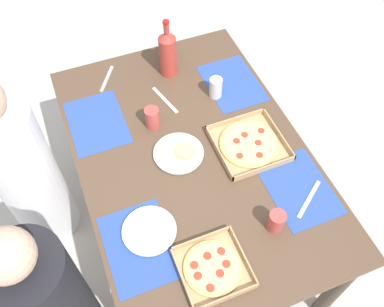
% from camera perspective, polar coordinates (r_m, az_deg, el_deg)
% --- Properties ---
extents(ground_plane, '(6.00, 6.00, 0.00)m').
position_cam_1_polar(ground_plane, '(2.54, 0.00, -9.83)').
color(ground_plane, beige).
extents(dining_table, '(1.52, 1.02, 0.75)m').
position_cam_1_polar(dining_table, '(1.98, 0.00, -1.71)').
color(dining_table, '#3F3328').
rests_on(dining_table, ground_plane).
extents(placemat_near_left, '(0.36, 0.26, 0.00)m').
position_cam_1_polar(placemat_near_left, '(1.86, 14.37, -4.63)').
color(placemat_near_left, '#2D4C9E').
rests_on(placemat_near_left, dining_table).
extents(placemat_near_right, '(0.36, 0.26, 0.00)m').
position_cam_1_polar(placemat_near_right, '(2.20, 5.49, 9.56)').
color(placemat_near_right, '#2D4C9E').
rests_on(placemat_near_right, dining_table).
extents(placemat_far_left, '(0.36, 0.26, 0.00)m').
position_cam_1_polar(placemat_far_left, '(1.69, -7.22, -12.46)').
color(placemat_far_left, '#2D4C9E').
rests_on(placemat_far_left, dining_table).
extents(placemat_far_right, '(0.36, 0.26, 0.00)m').
position_cam_1_polar(placemat_far_right, '(2.06, -12.89, 4.18)').
color(placemat_far_right, '#2D4C9E').
rests_on(placemat_far_right, dining_table).
extents(pizza_box_edge_far, '(0.25, 0.25, 0.04)m').
position_cam_1_polar(pizza_box_edge_far, '(1.64, 2.83, -15.37)').
color(pizza_box_edge_far, tan).
rests_on(pizza_box_edge_far, dining_table).
extents(pizza_box_corner_left, '(0.31, 0.31, 0.04)m').
position_cam_1_polar(pizza_box_corner_left, '(1.94, 7.80, 1.29)').
color(pizza_box_corner_left, tan).
rests_on(pizza_box_corner_left, dining_table).
extents(plate_far_right, '(0.22, 0.22, 0.02)m').
position_cam_1_polar(plate_far_right, '(1.71, -5.86, -10.47)').
color(plate_far_right, white).
rests_on(plate_far_right, dining_table).
extents(plate_near_left, '(0.23, 0.23, 0.03)m').
position_cam_1_polar(plate_near_left, '(1.89, -1.77, 0.04)').
color(plate_near_left, white).
rests_on(plate_near_left, dining_table).
extents(soda_bottle, '(0.09, 0.09, 0.32)m').
position_cam_1_polar(soda_bottle, '(2.17, -3.34, 13.59)').
color(soda_bottle, '#B2382D').
rests_on(soda_bottle, dining_table).
extents(cup_clear_right, '(0.06, 0.06, 0.11)m').
position_cam_1_polar(cup_clear_right, '(2.10, 3.25, 8.98)').
color(cup_clear_right, silver).
rests_on(cup_clear_right, dining_table).
extents(cup_dark, '(0.06, 0.06, 0.09)m').
position_cam_1_polar(cup_dark, '(2.31, -3.47, 13.85)').
color(cup_dark, '#BF4742').
rests_on(cup_dark, dining_table).
extents(cup_red, '(0.07, 0.07, 0.11)m').
position_cam_1_polar(cup_red, '(1.97, -5.47, 4.88)').
color(cup_red, '#BF4742').
rests_on(cup_red, dining_table).
extents(cup_spare, '(0.07, 0.07, 0.10)m').
position_cam_1_polar(cup_spare, '(1.70, 11.43, -9.05)').
color(cup_spare, '#BF4742').
rests_on(cup_spare, dining_table).
extents(fork_by_far_left, '(0.17, 0.11, 0.00)m').
position_cam_1_polar(fork_by_far_left, '(2.26, -11.57, 9.98)').
color(fork_by_far_left, '#B7B7BC').
rests_on(fork_by_far_left, dining_table).
extents(knife_by_far_right, '(0.21, 0.07, 0.00)m').
position_cam_1_polar(knife_by_far_right, '(2.11, -3.72, 7.31)').
color(knife_by_far_right, '#B7B7BC').
rests_on(knife_by_far_right, dining_table).
extents(knife_by_near_left, '(0.14, 0.18, 0.00)m').
position_cam_1_polar(knife_by_near_left, '(1.84, 15.69, -6.02)').
color(knife_by_near_left, '#B7B7BC').
rests_on(knife_by_near_left, dining_table).
extents(diner_left_seat, '(0.32, 0.32, 1.13)m').
position_cam_1_polar(diner_left_seat, '(1.95, -18.61, -18.85)').
color(diner_left_seat, black).
rests_on(diner_left_seat, ground_plane).
extents(diner_right_seat, '(0.32, 0.32, 1.16)m').
position_cam_1_polar(diner_right_seat, '(2.27, -21.78, -2.63)').
color(diner_right_seat, white).
rests_on(diner_right_seat, ground_plane).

